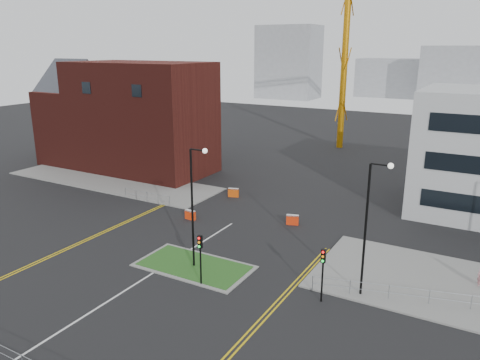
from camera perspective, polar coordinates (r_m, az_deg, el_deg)
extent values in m
plane|color=black|center=(31.70, -17.33, -14.88)|extent=(200.00, 200.00, 0.00)
cube|color=slate|center=(59.22, -15.37, -0.07)|extent=(28.00, 8.00, 0.12)
cube|color=slate|center=(35.74, -5.63, -10.40)|extent=(8.60, 4.60, 0.08)
cube|color=#1D4C19|center=(35.73, -5.63, -10.37)|extent=(8.00, 4.00, 0.12)
cube|color=#471611|center=(62.06, -11.95, 7.44)|extent=(18.00, 10.00, 14.00)
cube|color=black|center=(60.83, -18.22, 10.63)|extent=(1.40, 0.10, 1.40)
cube|color=black|center=(55.23, -12.48, 10.57)|extent=(1.40, 0.10, 1.40)
cube|color=#471611|center=(70.79, -19.24, 6.28)|extent=(6.00, 10.00, 10.00)
cube|color=#2D3038|center=(70.19, -19.62, 10.30)|extent=(6.40, 8.49, 8.49)
cylinder|color=#BF790B|center=(76.48, 12.82, 17.10)|extent=(1.00, 1.00, 35.66)
cylinder|color=black|center=(33.99, -5.83, -3.65)|extent=(0.16, 0.16, 9.00)
cylinder|color=black|center=(32.42, -5.19, 3.67)|extent=(1.20, 0.10, 0.10)
sphere|color=silver|center=(32.09, -4.30, 3.57)|extent=(0.36, 0.36, 0.36)
cylinder|color=black|center=(30.97, 15.02, -6.15)|extent=(0.16, 0.16, 9.00)
cylinder|color=black|center=(29.48, 16.77, 1.80)|extent=(1.20, 0.10, 0.10)
sphere|color=silver|center=(29.36, 17.91, 1.65)|extent=(0.36, 0.36, 0.36)
cylinder|color=black|center=(32.59, -4.82, -10.25)|extent=(0.12, 0.12, 3.00)
cube|color=black|center=(31.88, -4.89, -7.51)|extent=(0.28, 0.22, 0.90)
sphere|color=red|center=(31.66, -5.03, -7.10)|extent=(0.18, 0.18, 0.18)
sphere|color=orange|center=(31.78, -5.02, -7.59)|extent=(0.18, 0.18, 0.18)
sphere|color=#0CCC33|center=(31.90, -5.01, -8.09)|extent=(0.18, 0.18, 0.18)
cylinder|color=black|center=(30.97, 9.99, -11.94)|extent=(0.12, 0.12, 3.00)
cube|color=black|center=(30.22, 10.14, -9.09)|extent=(0.28, 0.22, 0.90)
sphere|color=red|center=(29.98, 10.09, -8.67)|extent=(0.18, 0.18, 0.18)
sphere|color=orange|center=(30.11, 10.06, -9.19)|extent=(0.18, 0.18, 0.18)
sphere|color=#0CCC33|center=(30.24, 10.03, -9.70)|extent=(0.18, 0.18, 0.18)
cylinder|color=gray|center=(28.15, -26.78, -17.73)|extent=(24.00, 0.04, 0.04)
cylinder|color=gray|center=(28.42, -26.65, -18.58)|extent=(24.00, 0.04, 0.04)
cylinder|color=gray|center=(50.21, -11.30, -1.49)|extent=(6.00, 0.04, 0.04)
cylinder|color=gray|center=(50.36, -11.27, -2.04)|extent=(6.00, 0.04, 0.04)
cylinder|color=gray|center=(52.30, -13.77, -1.51)|extent=(0.05, 0.05, 1.10)
cylinder|color=gray|center=(48.53, -8.57, -2.60)|extent=(0.05, 0.05, 1.10)
cylinder|color=gray|center=(33.04, 26.47, -12.51)|extent=(19.01, 5.04, 0.04)
cylinder|color=gray|center=(33.27, 26.36, -13.27)|extent=(19.01, 5.04, 0.04)
cylinder|color=gray|center=(32.54, 8.82, -12.32)|extent=(0.05, 0.05, 1.10)
cube|color=silver|center=(32.88, -14.76, -13.47)|extent=(0.15, 30.00, 0.01)
cube|color=gold|center=(43.80, -16.04, -5.91)|extent=(0.12, 24.00, 0.01)
cube|color=gold|center=(43.60, -15.76, -5.99)|extent=(0.12, 24.00, 0.01)
cube|color=gold|center=(30.89, 4.02, -14.98)|extent=(0.12, 20.00, 0.01)
cube|color=gold|center=(30.78, 4.55, -15.12)|extent=(0.12, 20.00, 0.01)
cube|color=gray|center=(150.84, 5.95, 14.09)|extent=(18.00, 12.00, 22.00)
cube|color=gray|center=(148.61, 25.89, 11.42)|extent=(24.00, 12.00, 16.00)
cube|color=gray|center=(160.90, 19.60, 11.60)|extent=(30.00, 12.00, 12.00)
cube|color=#D84C0C|center=(51.07, -0.81, -1.55)|extent=(1.20, 0.70, 0.95)
cube|color=silver|center=(50.94, -0.81, -1.09)|extent=(1.20, 0.70, 0.11)
cube|color=red|center=(44.78, -6.08, -4.25)|extent=(1.10, 0.45, 0.90)
cube|color=silver|center=(44.64, -6.09, -3.77)|extent=(1.10, 0.45, 0.11)
cube|color=red|center=(43.53, 6.41, -4.84)|extent=(1.18, 0.69, 0.93)
cube|color=silver|center=(43.38, 6.43, -4.33)|extent=(1.18, 0.69, 0.11)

